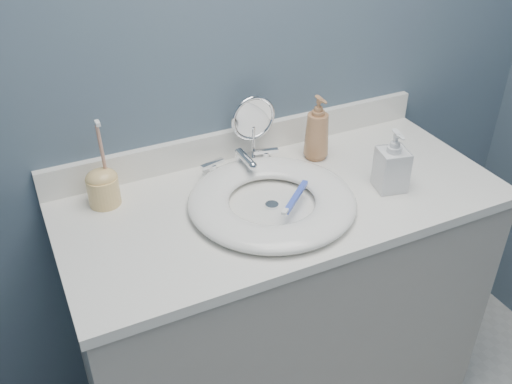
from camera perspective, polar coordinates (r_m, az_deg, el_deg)
back_wall at (r=1.65m, az=-1.58°, el=13.77°), size 2.20×0.02×2.40m
vanity_cabinet at (r=1.86m, az=2.36°, el=-12.15°), size 1.20×0.55×0.85m
countertop at (r=1.58m, az=2.72°, el=-0.89°), size 1.22×0.57×0.03m
backsplash at (r=1.75m, az=-1.28°, el=5.13°), size 1.22×0.02×0.09m
basin at (r=1.52m, az=1.61°, el=-0.87°), size 0.45×0.45×0.04m
drain at (r=1.53m, az=1.60°, el=-1.33°), size 0.04×0.04×0.01m
faucet at (r=1.66m, az=-1.47°, el=2.84°), size 0.25×0.13×0.07m
makeup_mirror at (r=1.69m, az=-0.28°, el=6.67°), size 0.14×0.08×0.21m
soap_bottle_amber at (r=1.71m, az=6.15°, el=6.38°), size 0.08×0.08×0.20m
soap_bottle_clear at (r=1.60m, az=13.51°, el=3.10°), size 0.10×0.10×0.18m
toothbrush_holder at (r=1.56m, az=-15.07°, el=0.61°), size 0.09×0.09×0.25m
toothbrush_lying at (r=1.48m, az=3.93°, el=-0.62°), size 0.14×0.13×0.02m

